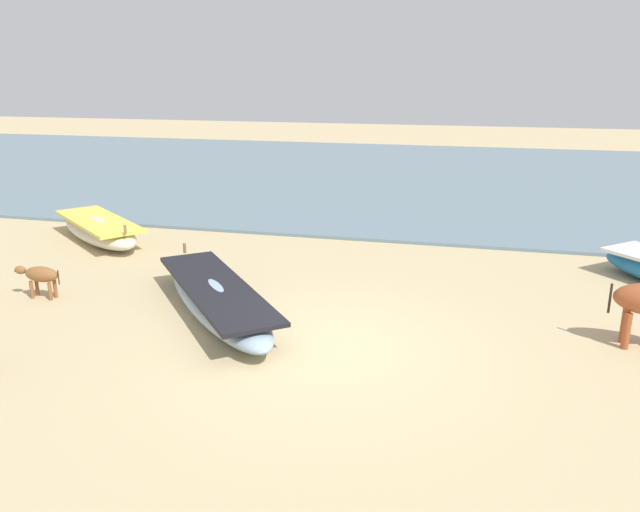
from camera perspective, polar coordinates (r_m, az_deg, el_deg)
ground at (r=9.68m, az=0.03°, el=-8.32°), size 80.00×80.00×0.00m
sea_water at (r=25.14m, az=8.98°, el=7.22°), size 60.00×20.00×0.08m
fishing_boat_3 at (r=11.01m, az=-9.42°, el=-3.79°), size 3.83×4.33×0.72m
fishing_boat_6 at (r=16.36m, az=-19.47°, el=2.31°), size 3.73×3.27×0.75m
calf_near_brown at (r=12.64m, az=-24.15°, el=-1.63°), size 0.94×0.27×0.61m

